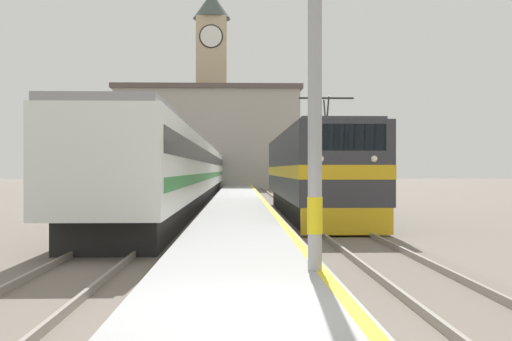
% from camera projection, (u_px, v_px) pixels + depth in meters
% --- Properties ---
extents(ground_plane, '(200.00, 200.00, 0.00)m').
position_uv_depth(ground_plane, '(238.00, 203.00, 36.97)').
color(ground_plane, '#70665B').
extents(platform, '(2.96, 140.00, 0.40)m').
position_uv_depth(platform, '(239.00, 204.00, 31.98)').
color(platform, '#999999').
rests_on(platform, ground).
extents(rail_track_near, '(2.83, 140.00, 0.16)m').
position_uv_depth(rail_track_near, '(299.00, 207.00, 32.07)').
color(rail_track_near, '#70665B').
rests_on(rail_track_near, ground).
extents(rail_track_far, '(2.83, 140.00, 0.16)m').
position_uv_depth(rail_track_far, '(180.00, 207.00, 31.88)').
color(rail_track_far, '#70665B').
rests_on(rail_track_far, ground).
extents(locomotive_train, '(2.92, 17.25, 4.70)m').
position_uv_depth(locomotive_train, '(312.00, 173.00, 26.28)').
color(locomotive_train, black).
rests_on(locomotive_train, ground).
extents(passenger_train, '(2.92, 50.52, 3.71)m').
position_uv_depth(passenger_train, '(189.00, 170.00, 37.97)').
color(passenger_train, black).
rests_on(passenger_train, ground).
extents(catenary_mast, '(2.30, 0.25, 8.21)m').
position_uv_depth(catenary_mast, '(320.00, 19.00, 9.75)').
color(catenary_mast, '#9E9EA3').
rests_on(catenary_mast, platform).
extents(clock_tower, '(4.47, 4.47, 23.40)m').
position_uv_depth(clock_tower, '(212.00, 83.00, 71.85)').
color(clock_tower, tan).
rests_on(clock_tower, ground).
extents(station_building, '(20.03, 7.69, 11.01)m').
position_uv_depth(station_building, '(209.00, 138.00, 65.47)').
color(station_building, '#A8A399').
rests_on(station_building, ground).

